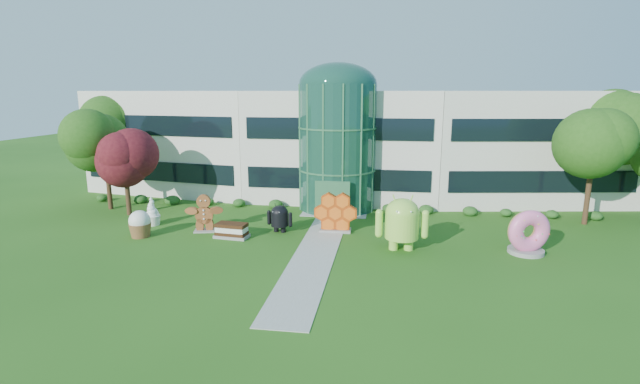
% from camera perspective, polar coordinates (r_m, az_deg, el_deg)
% --- Properties ---
extents(ground, '(140.00, 140.00, 0.00)m').
position_cam_1_polar(ground, '(26.28, -0.92, -8.35)').
color(ground, '#215114').
rests_on(ground, ground).
extents(building, '(46.00, 15.00, 9.30)m').
position_cam_1_polar(building, '(42.70, 3.06, 6.06)').
color(building, beige).
rests_on(building, ground).
extents(atrium, '(6.00, 6.00, 9.80)m').
position_cam_1_polar(atrium, '(36.75, 2.15, 5.45)').
color(atrium, '#194738').
rests_on(atrium, ground).
extents(walkway, '(2.40, 20.00, 0.04)m').
position_cam_1_polar(walkway, '(28.13, -0.25, -6.89)').
color(walkway, '#9E9E93').
rests_on(walkway, ground).
extents(tree_red, '(4.00, 4.00, 6.00)m').
position_cam_1_polar(tree_red, '(37.83, -22.75, 1.79)').
color(tree_red, '#3F0C14').
rests_on(tree_red, ground).
extents(trees_backdrop, '(52.00, 8.00, 8.40)m').
position_cam_1_polar(trees_backdrop, '(37.82, 2.31, 4.58)').
color(trees_backdrop, '#214F13').
rests_on(trees_backdrop, ground).
extents(android_green, '(3.39, 2.38, 3.69)m').
position_cam_1_polar(android_green, '(27.78, 10.07, -3.40)').
color(android_green, '#9DDC46').
rests_on(android_green, ground).
extents(android_black, '(2.10, 1.61, 2.15)m').
position_cam_1_polar(android_black, '(31.13, -5.00, -3.02)').
color(android_black, black).
rests_on(android_black, ground).
extents(donut, '(2.79, 1.90, 2.65)m').
position_cam_1_polar(donut, '(29.49, 24.19, -4.44)').
color(donut, '#EE5A9B').
rests_on(donut, ground).
extents(gingerbread, '(2.95, 1.65, 2.57)m').
position_cam_1_polar(gingerbread, '(32.06, -14.07, -2.50)').
color(gingerbread, brown).
rests_on(gingerbread, ground).
extents(ice_cream_sandwich, '(2.29, 1.34, 0.97)m').
position_cam_1_polar(ice_cream_sandwich, '(30.51, -10.82, -4.67)').
color(ice_cream_sandwich, '#311D0A').
rests_on(ice_cream_sandwich, ground).
extents(honeycomb, '(3.09, 1.17, 2.41)m').
position_cam_1_polar(honeycomb, '(31.09, 1.92, -2.75)').
color(honeycomb, orange).
rests_on(honeycomb, ground).
extents(froyo, '(1.50, 1.50, 2.05)m').
position_cam_1_polar(froyo, '(34.72, -19.99, -2.20)').
color(froyo, white).
rests_on(froyo, ground).
extents(cupcake, '(1.83, 1.83, 1.77)m').
position_cam_1_polar(cupcake, '(32.22, -21.29, -3.65)').
color(cupcake, white).
rests_on(cupcake, ground).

